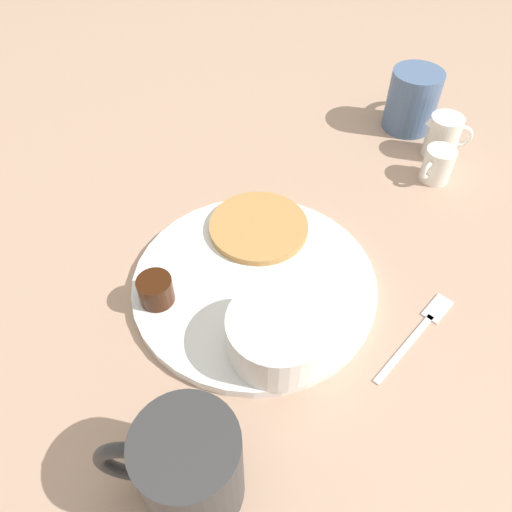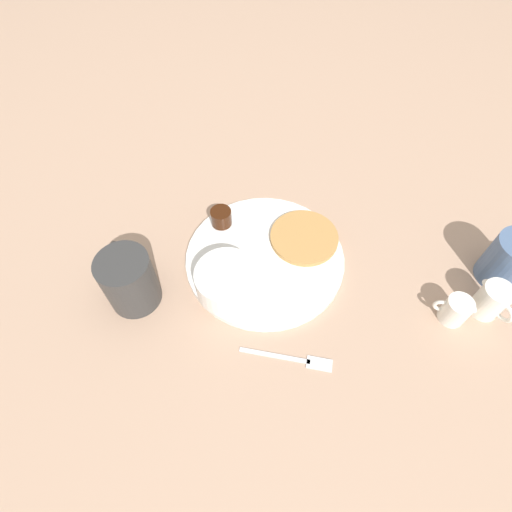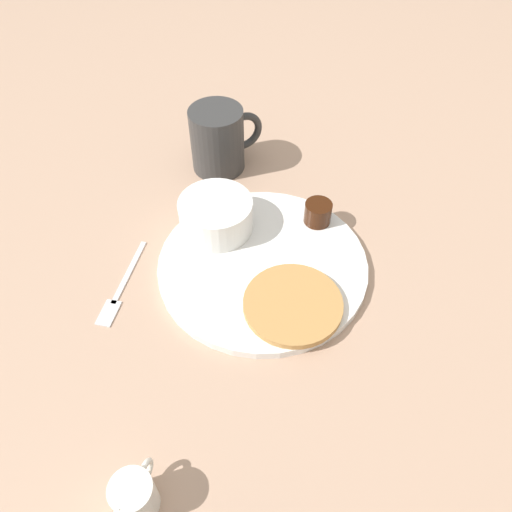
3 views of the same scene
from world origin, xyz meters
TOP-DOWN VIEW (x-y plane):
  - ground_plane at (0.00, 0.00)m, footprint 4.00×4.00m
  - plate at (0.00, 0.00)m, footprint 0.28×0.28m
  - pancake_stack at (-0.07, 0.04)m, footprint 0.12×0.12m
  - bowl at (0.09, -0.01)m, footprint 0.10×0.10m
  - syrup_cup at (-0.02, -0.11)m, footprint 0.04×0.04m
  - butter_ramekin at (0.11, -0.03)m, footprint 0.04×0.04m
  - coffee_mug at (0.19, -0.13)m, footprint 0.08×0.11m
  - creamer_pitcher_near at (-0.08, 0.31)m, footprint 0.04×0.06m
  - creamer_pitcher_far at (-0.13, 0.35)m, footprint 0.05×0.07m
  - fork at (0.12, 0.15)m, footprint 0.07×0.14m
  - second_mug at (-0.21, 0.35)m, footprint 0.09×0.10m

SIDE VIEW (x-z plane):
  - ground_plane at x=0.00m, z-range 0.00..0.00m
  - fork at x=0.12m, z-range 0.00..0.00m
  - plate at x=0.00m, z-range 0.00..0.01m
  - pancake_stack at x=-0.07m, z-range 0.01..0.02m
  - creamer_pitcher_near at x=-0.08m, z-range 0.00..0.05m
  - syrup_cup at x=-0.02m, z-range 0.01..0.04m
  - butter_ramekin at x=0.11m, z-range 0.01..0.05m
  - creamer_pitcher_far at x=-0.13m, z-range 0.00..0.07m
  - bowl at x=0.09m, z-range 0.01..0.06m
  - second_mug at x=-0.21m, z-range 0.00..0.09m
  - coffee_mug at x=0.19m, z-range 0.00..0.10m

